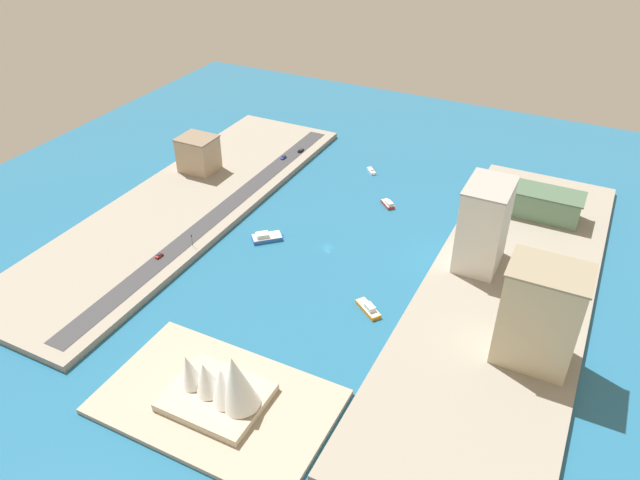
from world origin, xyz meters
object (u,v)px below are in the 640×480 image
catamaran_blue (266,237)px  suv_black (301,150)px  traffic_light_waterfront (192,239)px  apartment_midrise_tan (198,154)px  pickup_red (159,255)px  water_taxi_orange (368,308)px  sailboat_small_white (371,171)px  terminal_long_green (537,202)px  opera_landmark (222,385)px  office_block_beige (540,315)px  hatchback_blue (284,157)px  hotel_broad_white (484,225)px  tugboat_red (388,204)px

catamaran_blue → suv_black: (29.22, -91.30, 2.68)m
traffic_light_waterfront → apartment_midrise_tan: bearing=-56.6°
pickup_red → water_taxi_orange: bearing=-173.4°
sailboat_small_white → suv_black: bearing=-0.0°
terminal_long_green → opera_landmark: opera_landmark is taller
office_block_beige → opera_landmark: size_ratio=1.19×
water_taxi_orange → sailboat_small_white: sailboat_small_white is taller
office_block_beige → hatchback_blue: office_block_beige is taller
hatchback_blue → suv_black: hatchback_blue is taller
suv_black → hatchback_blue: bearing=70.0°
terminal_long_green → traffic_light_waterfront: bearing=36.4°
hotel_broad_white → tugboat_red: bearing=-31.3°
catamaran_blue → apartment_midrise_tan: (71.09, -42.77, 12.15)m
hotel_broad_white → traffic_light_waterfront: (126.69, 48.30, -16.25)m
sailboat_small_white → pickup_red: 141.60m
suv_black → office_block_beige: bearing=143.6°
opera_landmark → water_taxi_orange: bearing=-109.7°
pickup_red → terminal_long_green: bearing=-141.6°
sailboat_small_white → opera_landmark: (-22.65, 190.21, 9.78)m
tugboat_red → terminal_long_green: size_ratio=0.22×
hatchback_blue → opera_landmark: opera_landmark is taller
hatchback_blue → apartment_midrise_tan: bearing=43.6°
sailboat_small_white → catamaran_blue: (18.94, 91.29, 0.46)m
sailboat_small_white → traffic_light_waterfront: size_ratio=1.85×
pickup_red → hotel_broad_white: bearing=-155.1°
traffic_light_waterfront → terminal_long_green: bearing=-143.6°
hotel_broad_white → apartment_midrise_tan: bearing=-6.5°
sailboat_small_white → catamaran_blue: bearing=78.3°
tugboat_red → catamaran_blue: bearing=54.1°
apartment_midrise_tan → hatchback_blue: (-37.00, -35.18, -9.44)m
terminal_long_green → hotel_broad_white: hotel_broad_white is taller
hatchback_blue → pickup_red: bearing=89.6°
water_taxi_orange → pickup_red: (101.85, 11.82, 2.78)m
hotel_broad_white → suv_black: hotel_broad_white is taller
pickup_red → hatchback_blue: hatchback_blue is taller
hotel_broad_white → opera_landmark: 136.14m
suv_black → traffic_light_waterfront: 116.51m
pickup_red → traffic_light_waterfront: traffic_light_waterfront is taller
catamaran_blue → tugboat_red: bearing=-125.9°
traffic_light_waterfront → opera_landmark: bearing=132.6°
apartment_midrise_tan → office_block_beige: bearing=160.8°
terminal_long_green → pickup_red: size_ratio=10.56×
catamaran_blue → hotel_broad_white: bearing=-167.0°
sailboat_small_white → hatchback_blue: 54.78m
tugboat_red → terminal_long_green: 77.34m
suv_black → opera_landmark: bearing=110.4°
water_taxi_orange → tugboat_red: (24.69, -86.30, -0.06)m
sailboat_small_white → hatchback_blue: bearing=14.1°
catamaran_blue → tugboat_red: 72.16m
traffic_light_waterfront → opera_landmark: 100.33m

